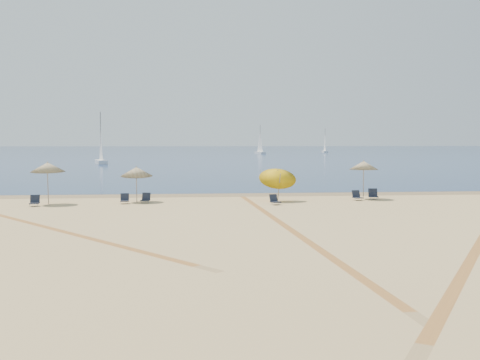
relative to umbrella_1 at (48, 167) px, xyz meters
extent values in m
plane|color=tan|center=(11.53, -19.05, -2.20)|extent=(160.00, 160.00, 0.00)
plane|color=#0C2151|center=(11.53, 205.95, -2.19)|extent=(500.00, 500.00, 0.00)
plane|color=olive|center=(11.53, 4.95, -2.20)|extent=(500.00, 500.00, 0.00)
cylinder|color=gray|center=(0.00, -0.06, -1.02)|extent=(0.05, 0.18, 2.36)
cone|color=beige|center=(0.00, 0.00, 0.00)|extent=(2.01, 2.04, 0.66)
sphere|color=gray|center=(0.00, 0.00, 0.30)|extent=(0.08, 0.08, 0.08)
cylinder|color=gray|center=(5.12, 0.77, -1.19)|extent=(0.05, 0.24, 2.02)
cone|color=beige|center=(5.12, 0.85, -0.33)|extent=(1.96, 2.00, 0.73)
sphere|color=gray|center=(5.12, 0.85, -0.03)|extent=(0.08, 0.08, 0.08)
cylinder|color=gray|center=(13.83, -0.18, -1.31)|extent=(0.05, 1.07, 1.81)
cone|color=gold|center=(13.83, 0.26, -0.55)|extent=(2.31, 2.28, 1.63)
sphere|color=gray|center=(13.83, 0.26, -0.25)|extent=(0.08, 0.08, 0.08)
cylinder|color=gray|center=(19.63, 1.35, -1.04)|extent=(0.05, 0.05, 2.33)
cone|color=beige|center=(19.63, 1.35, -0.02)|extent=(1.87, 1.87, 0.55)
sphere|color=gray|center=(19.63, 1.35, 0.28)|extent=(0.08, 0.08, 0.08)
cube|color=black|center=(-0.54, -1.10, -2.03)|extent=(0.58, 0.58, 0.05)
cube|color=black|center=(-0.56, -0.84, -1.80)|extent=(0.54, 0.25, 0.47)
cylinder|color=#A5A5AD|center=(-0.75, -1.31, -2.12)|extent=(0.02, 0.02, 0.17)
cylinder|color=#A5A5AD|center=(-0.33, -1.27, -2.12)|extent=(0.02, 0.02, 0.17)
cube|color=black|center=(4.49, -0.24, -2.04)|extent=(0.53, 0.53, 0.05)
cube|color=black|center=(4.47, 0.01, -1.82)|extent=(0.51, 0.22, 0.45)
cylinder|color=#A5A5AD|center=(4.29, -0.44, -2.12)|extent=(0.02, 0.02, 0.16)
cylinder|color=#A5A5AD|center=(4.69, -0.41, -2.12)|extent=(0.02, 0.02, 0.16)
cube|color=black|center=(5.69, 0.04, -2.04)|extent=(0.59, 0.59, 0.05)
cube|color=black|center=(5.74, 0.28, -1.81)|extent=(0.53, 0.28, 0.45)
cylinder|color=#A5A5AD|center=(5.49, -0.11, -2.12)|extent=(0.02, 0.02, 0.17)
cylinder|color=#A5A5AD|center=(5.89, -0.19, -2.12)|extent=(0.02, 0.02, 0.17)
cube|color=black|center=(13.39, -1.66, -2.04)|extent=(0.66, 0.66, 0.05)
cube|color=black|center=(13.29, -1.43, -1.82)|extent=(0.53, 0.36, 0.45)
cylinder|color=#A5A5AD|center=(13.20, -1.92, -2.12)|extent=(0.02, 0.02, 0.16)
cylinder|color=#A5A5AD|center=(13.57, -1.76, -2.12)|extent=(0.02, 0.02, 0.16)
cube|color=black|center=(18.95, 0.33, -2.03)|extent=(0.61, 0.61, 0.05)
cube|color=black|center=(18.90, 0.58, -1.80)|extent=(0.55, 0.29, 0.46)
cylinder|color=#A5A5AD|center=(18.75, 0.11, -2.12)|extent=(0.02, 0.02, 0.17)
cylinder|color=#A5A5AD|center=(19.16, 0.18, -2.12)|extent=(0.02, 0.02, 0.17)
cube|color=black|center=(20.11, 0.78, -2.01)|extent=(0.66, 0.66, 0.05)
cube|color=black|center=(20.16, 1.06, -1.77)|extent=(0.60, 0.31, 0.51)
cylinder|color=#A5A5AD|center=(19.89, 0.61, -2.11)|extent=(0.02, 0.02, 0.19)
cylinder|color=#A5A5AD|center=(20.34, 0.53, -2.11)|extent=(0.02, 0.02, 0.19)
cube|color=white|center=(-5.74, 62.37, -1.88)|extent=(2.88, 5.94, 0.63)
cylinder|color=gray|center=(-5.74, 62.37, 2.20)|extent=(0.13, 0.13, 8.38)
cube|color=white|center=(54.70, 153.57, -1.90)|extent=(1.82, 5.47, 0.59)
cylinder|color=gray|center=(54.70, 153.57, 1.90)|extent=(0.12, 0.12, 7.82)
cube|color=white|center=(30.47, 134.95, -1.88)|extent=(2.73, 5.94, 0.63)
cylinder|color=gray|center=(30.47, 134.95, 2.20)|extent=(0.13, 0.13, 8.37)
plane|color=tan|center=(12.48, -10.14, -2.20)|extent=(29.04, 29.04, 0.00)
plane|color=tan|center=(12.44, -9.04, -2.20)|extent=(29.04, 29.04, 0.00)
plane|color=tan|center=(0.67, -7.60, -2.20)|extent=(39.21, 39.21, 0.00)
plane|color=tan|center=(0.00, -6.72, -2.20)|extent=(39.21, 39.21, 0.00)
camera|label=1|loc=(8.07, -34.97, 1.53)|focal=43.13mm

